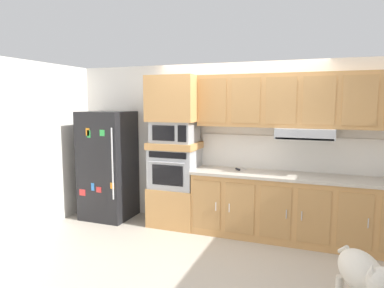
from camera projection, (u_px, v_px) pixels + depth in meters
name	position (u px, v px, depth m)	size (l,w,h in m)	color
ground_plane	(218.00, 252.00, 4.39)	(9.60, 9.60, 0.00)	#B2A899
back_kitchen_wall	(239.00, 145.00, 5.27)	(6.20, 0.12, 2.50)	silver
side_panel_left	(42.00, 146.00, 5.21)	(0.12, 7.10, 2.50)	silver
refrigerator	(108.00, 165.00, 5.64)	(0.76, 0.73, 1.76)	black
oven_base_cabinet	(175.00, 205.00, 5.37)	(0.74, 0.62, 0.60)	tan
built_in_oven	(175.00, 168.00, 5.29)	(0.70, 0.62, 0.60)	#A8AAAF
appliance_mid_shelf	(175.00, 145.00, 5.25)	(0.74, 0.62, 0.10)	tan
microwave	(175.00, 132.00, 5.22)	(0.64, 0.54, 0.32)	#A8AAAF
appliance_upper_cabinet	(175.00, 99.00, 5.17)	(0.74, 0.62, 0.68)	tan
lower_cabinet_run	(296.00, 209.00, 4.72)	(2.87, 0.63, 0.88)	tan
countertop_slab	(297.00, 176.00, 4.67)	(2.91, 0.64, 0.04)	#BCB2A3
backsplash_panel	(299.00, 154.00, 4.90)	(2.91, 0.02, 0.50)	white
upper_cabinet_with_hood	(301.00, 103.00, 4.66)	(2.87, 0.48, 0.88)	tan
screwdriver	(238.00, 169.00, 5.01)	(0.17, 0.17, 0.03)	black
dog	(365.00, 276.00, 2.85)	(0.49, 0.99, 0.71)	beige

